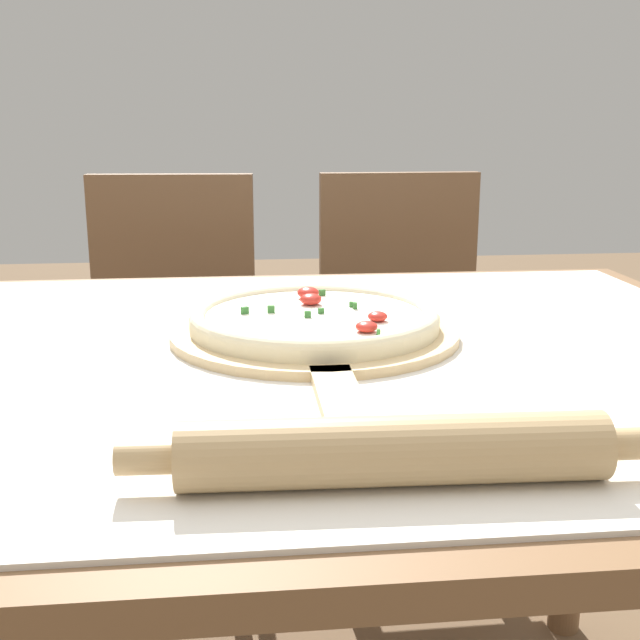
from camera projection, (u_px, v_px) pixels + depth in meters
name	position (u px, v px, depth m)	size (l,w,h in m)	color
dining_table	(319.00, 431.00, 1.02)	(1.23, 1.02, 0.75)	brown
towel_cloth	(319.00, 351.00, 0.99)	(1.15, 0.94, 0.00)	silver
pizza_peel	(319.00, 337.00, 1.03)	(0.38, 0.58, 0.01)	#D6B784
pizza	(318.00, 318.00, 1.04)	(0.32, 0.32, 0.04)	beige
rolling_pin	(393.00, 451.00, 0.62)	(0.43, 0.07, 0.06)	tan
chair_left	(171.00, 344.00, 1.83)	(0.43, 0.43, 0.91)	brown
chair_right	(404.00, 338.00, 1.89)	(0.40, 0.40, 0.91)	brown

